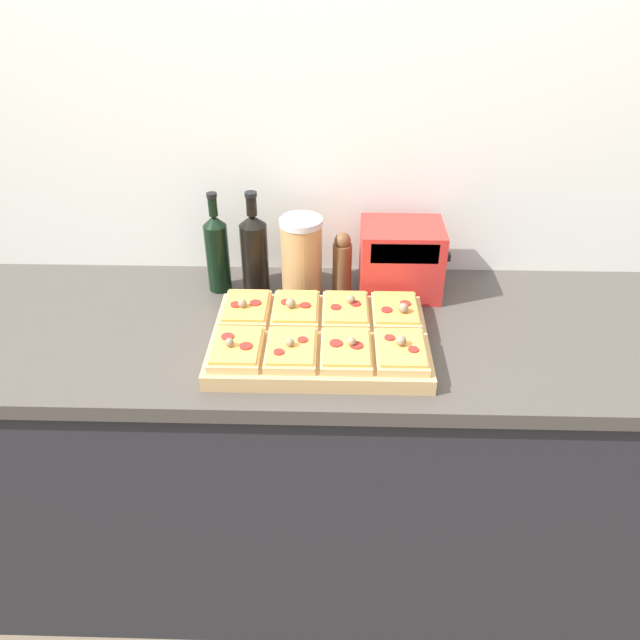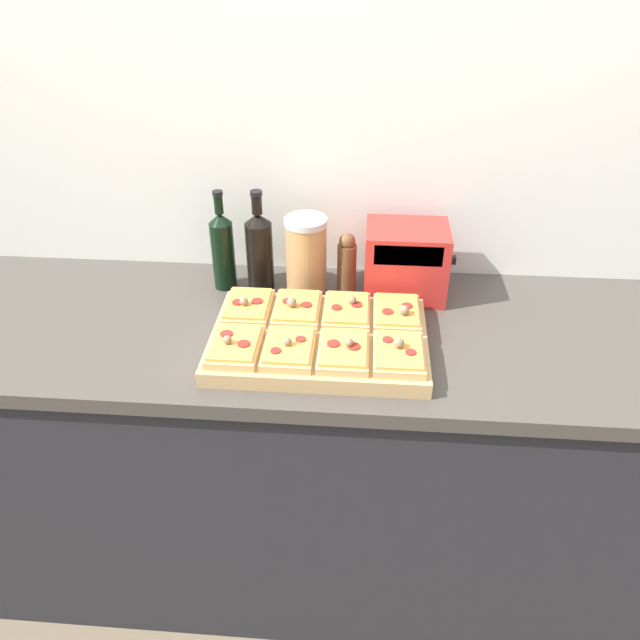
{
  "view_description": "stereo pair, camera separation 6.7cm",
  "coord_description": "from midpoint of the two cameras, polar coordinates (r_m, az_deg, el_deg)",
  "views": [
    {
      "loc": [
        0.06,
        -1.04,
        1.85
      ],
      "look_at": [
        0.02,
        0.26,
        1.0
      ],
      "focal_mm": 35.0,
      "sensor_mm": 36.0,
      "label": 1
    },
    {
      "loc": [
        0.13,
        -1.04,
        1.85
      ],
      "look_at": [
        0.02,
        0.26,
        1.0
      ],
      "focal_mm": 35.0,
      "sensor_mm": 36.0,
      "label": 2
    }
  ],
  "objects": [
    {
      "name": "pizza_slice_front_left",
      "position": [
        1.48,
        -6.53,
        -2.38
      ],
      "size": [
        0.12,
        0.17,
        0.05
      ],
      "color": "tan",
      "rests_on": "cutting_board"
    },
    {
      "name": "toaster_oven",
      "position": [
        1.76,
        8.92,
        5.31
      ],
      "size": [
        0.25,
        0.17,
        0.2
      ],
      "color": "red",
      "rests_on": "kitchen_counter"
    },
    {
      "name": "pizza_slice_back_left",
      "position": [
        1.63,
        -5.46,
        1.21
      ],
      "size": [
        0.12,
        0.17,
        0.05
      ],
      "color": "tan",
      "rests_on": "cutting_board"
    },
    {
      "name": "olive_oil_bottle",
      "position": [
        1.78,
        -7.82,
        6.44
      ],
      "size": [
        0.06,
        0.06,
        0.29
      ],
      "color": "black",
      "rests_on": "kitchen_counter"
    },
    {
      "name": "pizza_slice_front_right",
      "position": [
        1.47,
        8.5,
        -3.04
      ],
      "size": [
        0.12,
        0.17,
        0.05
      ],
      "color": "tan",
      "rests_on": "cutting_board"
    },
    {
      "name": "wine_bottle",
      "position": [
        1.76,
        -4.48,
        6.4
      ],
      "size": [
        0.08,
        0.08,
        0.3
      ],
      "color": "black",
      "rests_on": "kitchen_counter"
    },
    {
      "name": "cutting_board",
      "position": [
        1.55,
        1.14,
        -1.86
      ],
      "size": [
        0.53,
        0.37,
        0.04
      ],
      "primitive_type": "cube",
      "color": "tan",
      "rests_on": "kitchen_counter"
    },
    {
      "name": "pizza_slice_back_right",
      "position": [
        1.61,
        8.23,
        0.63
      ],
      "size": [
        0.12,
        0.17,
        0.05
      ],
      "color": "tan",
      "rests_on": "cutting_board"
    },
    {
      "name": "pizza_slice_front_midright",
      "position": [
        1.46,
        3.47,
        -2.84
      ],
      "size": [
        0.12,
        0.17,
        0.05
      ],
      "color": "tan",
      "rests_on": "cutting_board"
    },
    {
      "name": "kitchen_counter",
      "position": [
        1.94,
        0.43,
        -12.19
      ],
      "size": [
        2.63,
        0.67,
        0.94
      ],
      "color": "#232328",
      "rests_on": "ground_plane"
    },
    {
      "name": "pizza_slice_front_midleft",
      "position": [
        1.47,
        -1.57,
        -2.63
      ],
      "size": [
        0.12,
        0.17,
        0.05
      ],
      "color": "tan",
      "rests_on": "cutting_board"
    },
    {
      "name": "grain_jar_tall",
      "position": [
        1.75,
        -0.19,
        5.97
      ],
      "size": [
        0.12,
        0.12,
        0.22
      ],
      "color": "#AD7F4C",
      "rests_on": "kitchen_counter"
    },
    {
      "name": "pizza_slice_back_midleft",
      "position": [
        1.61,
        -0.95,
        1.03
      ],
      "size": [
        0.12,
        0.17,
        0.05
      ],
      "color": "tan",
      "rests_on": "cutting_board"
    },
    {
      "name": "pizza_slice_back_midright",
      "position": [
        1.61,
        3.65,
        0.84
      ],
      "size": [
        0.12,
        0.17,
        0.05
      ],
      "color": "tan",
      "rests_on": "cutting_board"
    },
    {
      "name": "wall_back",
      "position": [
        1.82,
        1.36,
        13.87
      ],
      "size": [
        6.0,
        0.06,
        2.5
      ],
      "color": "silver",
      "rests_on": "ground_plane"
    },
    {
      "name": "pepper_mill",
      "position": [
        1.76,
        3.54,
        5.16
      ],
      "size": [
        0.05,
        0.05,
        0.18
      ],
      "color": "brown",
      "rests_on": "kitchen_counter"
    }
  ]
}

